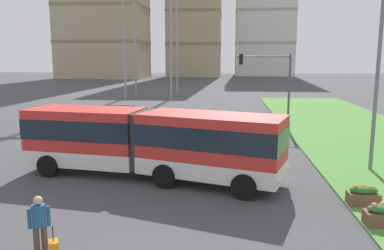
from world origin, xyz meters
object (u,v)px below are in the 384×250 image
(car_maroon_sedan, at_px, (119,117))
(pedestrian_crossing, at_px, (39,222))
(articulated_bus, at_px, (150,142))
(flower_planter_1, at_px, (383,215))
(flower_planter_2, at_px, (363,195))
(traffic_light_far_right, at_px, (271,77))
(streetlight_median, at_px, (379,61))

(car_maroon_sedan, relative_size, pedestrian_crossing, 2.56)
(articulated_bus, distance_m, pedestrian_crossing, 7.54)
(flower_planter_1, bearing_deg, articulated_bus, 151.32)
(flower_planter_1, xyz_separation_m, flower_planter_2, (0.00, 1.81, 0.00))
(flower_planter_1, relative_size, traffic_light_far_right, 0.20)
(pedestrian_crossing, bearing_deg, traffic_light_far_right, 67.74)
(pedestrian_crossing, xyz_separation_m, flower_planter_2, (9.91, 4.59, -0.58))
(car_maroon_sedan, height_order, pedestrian_crossing, pedestrian_crossing)
(car_maroon_sedan, distance_m, streetlight_median, 19.09)
(traffic_light_far_right, bearing_deg, pedestrian_crossing, -112.26)
(flower_planter_1, distance_m, flower_planter_2, 1.81)
(pedestrian_crossing, distance_m, flower_planter_2, 10.94)
(flower_planter_2, bearing_deg, car_maroon_sedan, 130.79)
(car_maroon_sedan, bearing_deg, flower_planter_2, -49.21)
(car_maroon_sedan, bearing_deg, streetlight_median, -35.06)
(pedestrian_crossing, relative_size, flower_planter_1, 1.58)
(articulated_bus, height_order, flower_planter_2, articulated_bus)
(flower_planter_1, xyz_separation_m, traffic_light_far_right, (-1.74, 17.20, 3.46))
(flower_planter_2, xyz_separation_m, streetlight_median, (1.90, 4.74, 4.77))
(flower_planter_2, bearing_deg, flower_planter_1, -90.00)
(pedestrian_crossing, height_order, streetlight_median, streetlight_median)
(car_maroon_sedan, bearing_deg, flower_planter_1, -52.32)
(flower_planter_1, distance_m, streetlight_median, 8.32)
(articulated_bus, height_order, traffic_light_far_right, traffic_light_far_right)
(traffic_light_far_right, bearing_deg, streetlight_median, -71.15)
(streetlight_median, bearing_deg, car_maroon_sedan, 144.94)
(flower_planter_1, relative_size, streetlight_median, 0.12)
(car_maroon_sedan, relative_size, traffic_light_far_right, 0.80)
(articulated_bus, xyz_separation_m, pedestrian_crossing, (-1.57, -7.35, -0.65))
(articulated_bus, height_order, pedestrian_crossing, articulated_bus)
(pedestrian_crossing, bearing_deg, car_maroon_sedan, 99.60)
(pedestrian_crossing, height_order, flower_planter_1, pedestrian_crossing)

